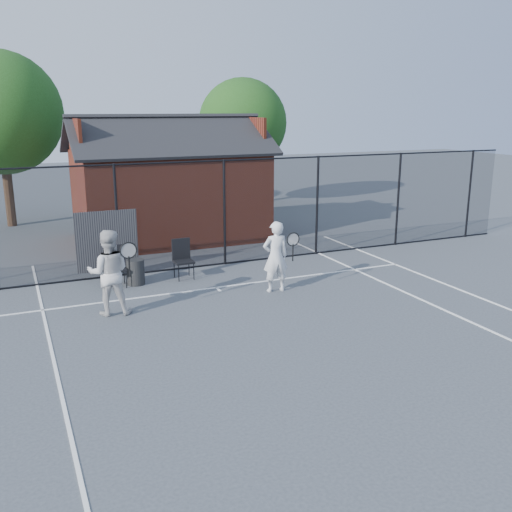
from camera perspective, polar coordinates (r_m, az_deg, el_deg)
name	(u,v)px	position (r m, az deg, el deg)	size (l,w,h in m)	color
ground	(266,329)	(11.74, 1.02, -7.30)	(80.00, 80.00, 0.00)	#42474B
court_lines	(296,353)	(10.64, 4.04, -9.68)	(11.02, 18.00, 0.01)	white
fence	(180,218)	(15.76, -7.62, 3.75)	(22.04, 3.00, 3.00)	black
clubhouse	(169,192)	(19.75, -8.68, 6.37)	(6.50, 4.36, 4.19)	maroon
tree_left	(0,113)	(23.38, -24.22, 12.90)	(4.48, 4.48, 6.44)	#382816
tree_right	(243,123)	(26.39, -1.34, 13.15)	(3.97, 3.97, 5.70)	#382816
player_front	(276,257)	(13.84, 1.97, -0.05)	(0.80, 0.60, 1.75)	white
player_back	(109,272)	(12.68, -14.50, -1.60)	(1.08, 0.89, 1.88)	silver
chair_left	(116,267)	(14.69, -13.80, -1.11)	(0.49, 0.51, 1.01)	black
chair_right	(184,260)	(15.07, -7.25, -0.39)	(0.49, 0.51, 1.02)	black
waste_bin	(136,272)	(14.82, -11.94, -1.58)	(0.45, 0.45, 0.65)	black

